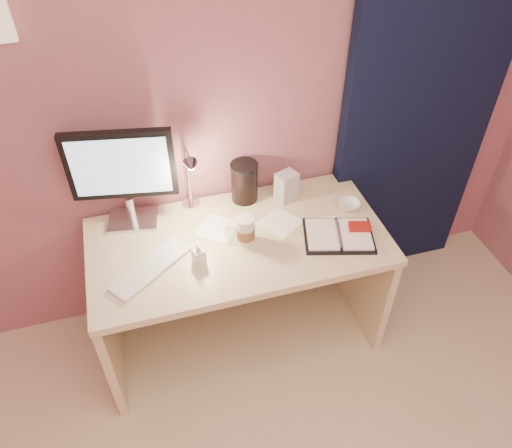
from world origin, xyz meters
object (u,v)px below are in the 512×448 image
object	(u,v)px
lotion_bottle	(199,253)
desk_lamp	(191,178)
clear_cup	(233,231)
bowl	(349,205)
planner	(340,234)
coffee_cup	(246,231)
dark_jar	(244,184)
product_box	(286,186)
desk	(236,261)
monitor	(123,170)
keyboard	(151,268)

from	to	relation	value
lotion_bottle	desk_lamp	xyz separation A→B (m)	(0.04, 0.31, 0.18)
clear_cup	bowl	xyz separation A→B (m)	(0.62, 0.07, -0.04)
planner	coffee_cup	size ratio (longest dim) A/B	2.74
bowl	desk_lamp	size ratio (longest dim) A/B	0.29
dark_jar	product_box	world-z (taller)	dark_jar
planner	product_box	xyz separation A→B (m)	(-0.15, 0.35, 0.06)
desk	desk_lamp	world-z (taller)	desk_lamp
monitor	bowl	xyz separation A→B (m)	(1.05, -0.20, -0.29)
dark_jar	bowl	bearing A→B (deg)	-24.34
bowl	desk_lamp	world-z (taller)	desk_lamp
monitor	clear_cup	bearing A→B (deg)	-21.26
bowl	desk	bearing A→B (deg)	179.05
clear_cup	dark_jar	distance (m)	0.32
monitor	dark_jar	xyz separation A→B (m)	(0.57, 0.02, -0.21)
desk	monitor	size ratio (longest dim) A/B	2.74
monitor	clear_cup	xyz separation A→B (m)	(0.43, -0.27, -0.25)
planner	coffee_cup	distance (m)	0.45
monitor	keyboard	world-z (taller)	monitor
planner	bowl	xyz separation A→B (m)	(0.13, 0.18, 0.00)
desk	desk_lamp	xyz separation A→B (m)	(-0.16, 0.13, 0.46)
product_box	desk_lamp	xyz separation A→B (m)	(-0.48, -0.02, 0.16)
keyboard	product_box	bearing A→B (deg)	-13.76
monitor	lotion_bottle	bearing A→B (deg)	-44.42
desk	dark_jar	world-z (taller)	dark_jar
clear_cup	dark_jar	bearing A→B (deg)	64.74
desk_lamp	coffee_cup	bearing A→B (deg)	-49.35
monitor	clear_cup	size ratio (longest dim) A/B	4.22
monitor	coffee_cup	bearing A→B (deg)	-19.95
desk	keyboard	bearing A→B (deg)	-159.76
planner	coffee_cup	world-z (taller)	coffee_cup
coffee_cup	lotion_bottle	bearing A→B (deg)	-162.53
product_box	bowl	bearing A→B (deg)	-51.26
planner	bowl	size ratio (longest dim) A/B	3.38
coffee_cup	keyboard	bearing A→B (deg)	-172.66
coffee_cup	desk_lamp	world-z (taller)	desk_lamp
desk	clear_cup	xyz separation A→B (m)	(-0.03, -0.08, 0.29)
planner	clear_cup	bearing A→B (deg)	-177.52
desk	coffee_cup	xyz separation A→B (m)	(0.03, -0.10, 0.29)
product_box	lotion_bottle	bearing A→B (deg)	-168.81
monitor	planner	xyz separation A→B (m)	(0.93, -0.38, -0.29)
bowl	clear_cup	bearing A→B (deg)	-173.85
desk	dark_jar	bearing A→B (deg)	62.59
product_box	coffee_cup	bearing A→B (deg)	-159.25
monitor	dark_jar	size ratio (longest dim) A/B	2.70
desk	desk_lamp	size ratio (longest dim) A/B	3.67
clear_cup	bowl	distance (m)	0.62
planner	coffee_cup	bearing A→B (deg)	-176.68
planner	clear_cup	xyz separation A→B (m)	(-0.49, 0.11, 0.05)
lotion_bottle	product_box	size ratio (longest dim) A/B	0.74
keyboard	planner	xyz separation A→B (m)	(0.89, -0.04, 0.00)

